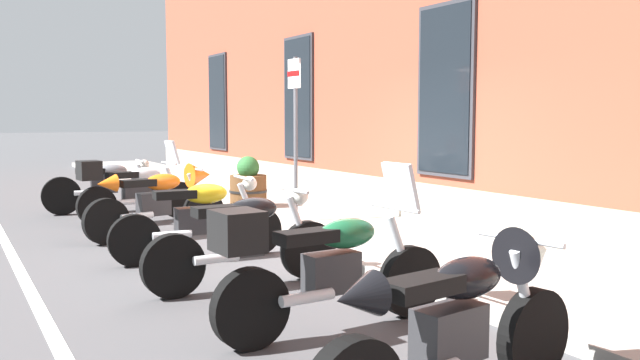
{
  "coord_description": "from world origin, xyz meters",
  "views": [
    {
      "loc": [
        7.61,
        -3.89,
        1.72
      ],
      "look_at": [
        -0.22,
        0.54,
        0.86
      ],
      "focal_mm": 37.54,
      "sensor_mm": 36.0,
      "label": 1
    }
  ],
  "objects_px": {
    "motorcycle_grey_naked": "(108,186)",
    "motorcycle_black_naked": "(246,240)",
    "motorcycle_black_sport": "(466,316)",
    "motorcycle_green_touring": "(324,265)",
    "parking_sign": "(295,116)",
    "barrel_planter": "(248,186)",
    "motorcycle_orange_sport": "(162,198)",
    "motorcycle_silver_touring": "(133,189)",
    "motorcycle_yellow_naked": "(200,220)"
  },
  "relations": [
    {
      "from": "motorcycle_black_sport",
      "to": "parking_sign",
      "type": "height_order",
      "value": "parking_sign"
    },
    {
      "from": "motorcycle_grey_naked",
      "to": "motorcycle_black_naked",
      "type": "xyz_separation_m",
      "value": [
        6.16,
        0.05,
        0.01
      ]
    },
    {
      "from": "motorcycle_grey_naked",
      "to": "motorcycle_black_sport",
      "type": "distance_m",
      "value": 9.4
    },
    {
      "from": "motorcycle_orange_sport",
      "to": "motorcycle_green_touring",
      "type": "xyz_separation_m",
      "value": [
        4.8,
        -0.11,
        -0.01
      ]
    },
    {
      "from": "motorcycle_orange_sport",
      "to": "parking_sign",
      "type": "distance_m",
      "value": 2.32
    },
    {
      "from": "parking_sign",
      "to": "motorcycle_black_naked",
      "type": "bearing_deg",
      "value": -35.33
    },
    {
      "from": "motorcycle_yellow_naked",
      "to": "motorcycle_green_touring",
      "type": "bearing_deg",
      "value": -1.52
    },
    {
      "from": "motorcycle_green_touring",
      "to": "motorcycle_black_sport",
      "type": "height_order",
      "value": "motorcycle_green_touring"
    },
    {
      "from": "motorcycle_orange_sport",
      "to": "motorcycle_black_sport",
      "type": "bearing_deg",
      "value": -0.72
    },
    {
      "from": "parking_sign",
      "to": "barrel_planter",
      "type": "height_order",
      "value": "parking_sign"
    },
    {
      "from": "motorcycle_silver_touring",
      "to": "motorcycle_green_touring",
      "type": "height_order",
      "value": "motorcycle_green_touring"
    },
    {
      "from": "motorcycle_grey_naked",
      "to": "motorcycle_silver_touring",
      "type": "height_order",
      "value": "motorcycle_silver_touring"
    },
    {
      "from": "motorcycle_silver_touring",
      "to": "motorcycle_yellow_naked",
      "type": "xyz_separation_m",
      "value": [
        3.25,
        -0.0,
        -0.07
      ]
    },
    {
      "from": "motorcycle_black_naked",
      "to": "parking_sign",
      "type": "relative_size",
      "value": 0.84
    },
    {
      "from": "motorcycle_grey_naked",
      "to": "motorcycle_black_sport",
      "type": "height_order",
      "value": "motorcycle_black_sport"
    },
    {
      "from": "motorcycle_yellow_naked",
      "to": "barrel_planter",
      "type": "relative_size",
      "value": 2.35
    },
    {
      "from": "motorcycle_grey_naked",
      "to": "parking_sign",
      "type": "bearing_deg",
      "value": 32.91
    },
    {
      "from": "motorcycle_silver_touring",
      "to": "motorcycle_green_touring",
      "type": "relative_size",
      "value": 0.94
    },
    {
      "from": "motorcycle_black_naked",
      "to": "parking_sign",
      "type": "distance_m",
      "value": 3.77
    },
    {
      "from": "motorcycle_silver_touring",
      "to": "motorcycle_black_naked",
      "type": "relative_size",
      "value": 0.96
    },
    {
      "from": "motorcycle_orange_sport",
      "to": "barrel_planter",
      "type": "relative_size",
      "value": 2.32
    },
    {
      "from": "motorcycle_yellow_naked",
      "to": "motorcycle_grey_naked",
      "type": "bearing_deg",
      "value": -178.95
    },
    {
      "from": "barrel_planter",
      "to": "motorcycle_black_naked",
      "type": "bearing_deg",
      "value": -23.6
    },
    {
      "from": "motorcycle_silver_touring",
      "to": "motorcycle_orange_sport",
      "type": "distance_m",
      "value": 1.57
    },
    {
      "from": "parking_sign",
      "to": "motorcycle_silver_touring",
      "type": "bearing_deg",
      "value": -132.06
    },
    {
      "from": "motorcycle_grey_naked",
      "to": "parking_sign",
      "type": "distance_m",
      "value": 4.07
    },
    {
      "from": "motorcycle_black_naked",
      "to": "parking_sign",
      "type": "xyz_separation_m",
      "value": [
        -2.9,
        2.06,
        1.25
      ]
    },
    {
      "from": "motorcycle_yellow_naked",
      "to": "motorcycle_black_sport",
      "type": "bearing_deg",
      "value": -0.62
    },
    {
      "from": "motorcycle_silver_touring",
      "to": "motorcycle_yellow_naked",
      "type": "relative_size",
      "value": 0.95
    },
    {
      "from": "motorcycle_silver_touring",
      "to": "motorcycle_black_naked",
      "type": "height_order",
      "value": "motorcycle_silver_touring"
    },
    {
      "from": "motorcycle_grey_naked",
      "to": "motorcycle_orange_sport",
      "type": "distance_m",
      "value": 3.01
    },
    {
      "from": "motorcycle_green_touring",
      "to": "barrel_planter",
      "type": "distance_m",
      "value": 6.73
    },
    {
      "from": "motorcycle_yellow_naked",
      "to": "motorcycle_green_touring",
      "type": "xyz_separation_m",
      "value": [
        3.12,
        -0.08,
        0.07
      ]
    },
    {
      "from": "motorcycle_grey_naked",
      "to": "motorcycle_black_naked",
      "type": "distance_m",
      "value": 6.16
    },
    {
      "from": "motorcycle_silver_touring",
      "to": "motorcycle_green_touring",
      "type": "distance_m",
      "value": 6.37
    },
    {
      "from": "motorcycle_black_sport",
      "to": "parking_sign",
      "type": "xyz_separation_m",
      "value": [
        -6.15,
        2.07,
        1.16
      ]
    },
    {
      "from": "motorcycle_orange_sport",
      "to": "motorcycle_black_sport",
      "type": "relative_size",
      "value": 0.97
    },
    {
      "from": "motorcycle_orange_sport",
      "to": "barrel_planter",
      "type": "distance_m",
      "value": 2.56
    },
    {
      "from": "motorcycle_black_sport",
      "to": "motorcycle_green_touring",
      "type": "bearing_deg",
      "value": -178.85
    },
    {
      "from": "motorcycle_silver_touring",
      "to": "parking_sign",
      "type": "distance_m",
      "value": 2.96
    },
    {
      "from": "motorcycle_yellow_naked",
      "to": "barrel_planter",
      "type": "xyz_separation_m",
      "value": [
        -3.26,
        2.03,
        0.0
      ]
    },
    {
      "from": "motorcycle_orange_sport",
      "to": "motorcycle_green_touring",
      "type": "bearing_deg",
      "value": -1.34
    },
    {
      "from": "motorcycle_grey_naked",
      "to": "parking_sign",
      "type": "relative_size",
      "value": 0.89
    },
    {
      "from": "motorcycle_green_touring",
      "to": "barrel_planter",
      "type": "bearing_deg",
      "value": 161.66
    },
    {
      "from": "motorcycle_grey_naked",
      "to": "motorcycle_green_touring",
      "type": "distance_m",
      "value": 7.8
    },
    {
      "from": "motorcycle_black_naked",
      "to": "motorcycle_grey_naked",
      "type": "bearing_deg",
      "value": -179.56
    },
    {
      "from": "motorcycle_grey_naked",
      "to": "motorcycle_green_touring",
      "type": "height_order",
      "value": "motorcycle_green_touring"
    },
    {
      "from": "motorcycle_black_naked",
      "to": "barrel_planter",
      "type": "xyz_separation_m",
      "value": [
        -4.74,
        2.07,
        0.01
      ]
    },
    {
      "from": "motorcycle_silver_touring",
      "to": "motorcycle_yellow_naked",
      "type": "distance_m",
      "value": 3.25
    },
    {
      "from": "motorcycle_green_touring",
      "to": "motorcycle_yellow_naked",
      "type": "bearing_deg",
      "value": 178.48
    }
  ]
}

